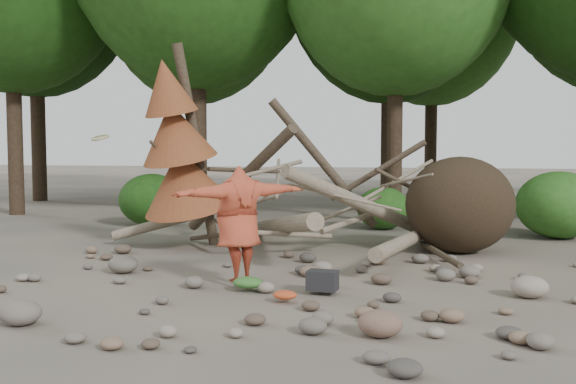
# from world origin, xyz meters

# --- Properties ---
(ground) EXTENTS (120.00, 120.00, 0.00)m
(ground) POSITION_xyz_m (0.00, 0.00, 0.00)
(ground) COLOR #514C44
(ground) RESTS_ON ground
(deadfall_pile) EXTENTS (8.55, 5.24, 3.30)m
(deadfall_pile) POSITION_xyz_m (2.02, 4.24, 0.95)
(deadfall_pile) COLOR #332619
(deadfall_pile) RESTS_ON ground
(dead_conifer) EXTENTS (2.06, 2.16, 4.35)m
(dead_conifer) POSITION_xyz_m (-3.12, 3.37, 2.11)
(dead_conifer) COLOR #4C3F30
(dead_conifer) RESTS_ON ground
(bush_left) EXTENTS (1.80, 1.80, 1.44)m
(bush_left) POSITION_xyz_m (-5.50, 7.20, 0.72)
(bush_left) COLOR #1E4913
(bush_left) RESTS_ON ground
(bush_mid) EXTENTS (1.40, 1.40, 1.12)m
(bush_mid) POSITION_xyz_m (0.80, 7.80, 0.56)
(bush_mid) COLOR #285D1A
(bush_mid) RESTS_ON ground
(bush_right) EXTENTS (2.00, 2.00, 1.60)m
(bush_right) POSITION_xyz_m (5.00, 7.00, 0.80)
(bush_right) COLOR #326E22
(bush_right) RESTS_ON ground
(frisbee_thrower) EXTENTS (3.29, 1.94, 2.30)m
(frisbee_thrower) POSITION_xyz_m (-0.89, 0.28, 0.98)
(frisbee_thrower) COLOR #AE3F27
(frisbee_thrower) RESTS_ON ground
(backpack) EXTENTS (0.47, 0.34, 0.29)m
(backpack) POSITION_xyz_m (0.47, 0.03, 0.15)
(backpack) COLOR black
(backpack) RESTS_ON ground
(cloth_green) EXTENTS (0.46, 0.38, 0.17)m
(cloth_green) POSITION_xyz_m (-0.65, -0.04, 0.09)
(cloth_green) COLOR #356729
(cloth_green) RESTS_ON ground
(cloth_orange) EXTENTS (0.34, 0.28, 0.12)m
(cloth_orange) POSITION_xyz_m (0.05, -0.61, 0.06)
(cloth_orange) COLOR #B3411E
(cloth_orange) RESTS_ON ground
(boulder_front_left) EXTENTS (0.52, 0.46, 0.31)m
(boulder_front_left) POSITION_xyz_m (-2.85, -2.40, 0.15)
(boulder_front_left) COLOR #6E645B
(boulder_front_left) RESTS_ON ground
(boulder_front_right) EXTENTS (0.52, 0.46, 0.31)m
(boulder_front_right) POSITION_xyz_m (1.47, -1.94, 0.15)
(boulder_front_right) COLOR brown
(boulder_front_right) RESTS_ON ground
(boulder_mid_right) EXTENTS (0.53, 0.48, 0.32)m
(boulder_mid_right) POSITION_xyz_m (3.43, 0.45, 0.16)
(boulder_mid_right) COLOR gray
(boulder_mid_right) RESTS_ON ground
(boulder_mid_left) EXTENTS (0.52, 0.47, 0.31)m
(boulder_mid_left) POSITION_xyz_m (-3.15, 0.85, 0.16)
(boulder_mid_left) COLOR #696158
(boulder_mid_left) RESTS_ON ground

